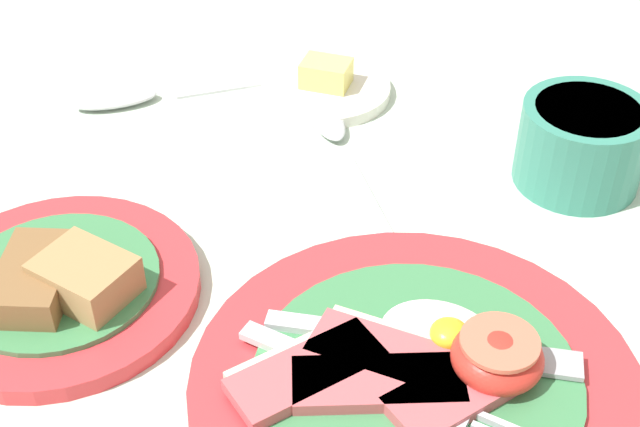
{
  "coord_description": "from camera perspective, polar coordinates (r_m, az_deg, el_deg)",
  "views": [
    {
      "loc": [
        0.22,
        -0.33,
        0.4
      ],
      "look_at": [
        -0.01,
        0.08,
        0.02
      ],
      "focal_mm": 50.0,
      "sensor_mm": 36.0,
      "label": 1
    }
  ],
  "objects": [
    {
      "name": "sugar_cup",
      "position": [
        0.68,
        16.4,
        4.39
      ],
      "size": [
        0.09,
        0.09,
        0.06
      ],
      "color": "#337F6B",
      "rests_on": "ground_plane"
    },
    {
      "name": "butter_dish",
      "position": [
        0.77,
        0.38,
        8.12
      ],
      "size": [
        0.11,
        0.11,
        0.03
      ],
      "color": "silver",
      "rests_on": "ground_plane"
    },
    {
      "name": "bread_plate",
      "position": [
        0.59,
        -16.35,
        -4.43
      ],
      "size": [
        0.18,
        0.18,
        0.04
      ],
      "color": "red",
      "rests_on": "ground_plane"
    },
    {
      "name": "ground_plane",
      "position": [
        0.56,
        -2.95,
        -6.79
      ],
      "size": [
        3.0,
        3.0,
        0.0
      ],
      "primitive_type": "plane",
      "color": "#B7CCB7"
    },
    {
      "name": "teaspoon_near_cup",
      "position": [
        0.77,
        -10.96,
        7.45
      ],
      "size": [
        0.15,
        0.15,
        0.01
      ],
      "rotation": [
        0.0,
        0.0,
        3.95
      ],
      "color": "silver",
      "rests_on": "ground_plane"
    },
    {
      "name": "teaspoon_by_saucer",
      "position": [
        0.71,
        0.98,
        4.97
      ],
      "size": [
        0.15,
        0.15,
        0.01
      ],
      "rotation": [
        0.0,
        0.0,
        2.36
      ],
      "color": "silver",
      "rests_on": "ground_plane"
    },
    {
      "name": "breakfast_plate",
      "position": [
        0.51,
        6.3,
        -10.51
      ],
      "size": [
        0.26,
        0.26,
        0.04
      ],
      "color": "red",
      "rests_on": "ground_plane"
    }
  ]
}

